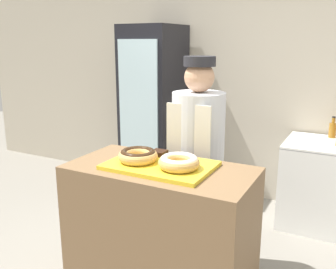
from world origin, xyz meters
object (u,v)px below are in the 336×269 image
Objects in this scene: donut_light_glaze at (179,162)px; baker_person at (197,163)px; beverage_fridge at (154,112)px; bottle_amber_b at (333,130)px; chest_freezer at (336,186)px; brownie_back_right at (183,157)px; donut_chocolate_glaze at (138,155)px; brownie_back_left at (159,153)px; serving_tray at (160,165)px.

donut_light_glaze is 0.15× the size of baker_person.
beverage_fridge is 9.08× the size of bottle_amber_b.
donut_light_glaze reaches higher than chest_freezer.
beverage_fridge is at bearing -172.54° from bottle_amber_b.
brownie_back_right is 0.06× the size of baker_person.
donut_chocolate_glaze is 0.26× the size of chest_freezer.
brownie_back_left is 0.43× the size of bottle_amber_b.
donut_chocolate_glaze reaches higher than brownie_back_left.
donut_chocolate_glaze is 1.00× the size of donut_light_glaze.
donut_chocolate_glaze is 0.62m from baker_person.
serving_tray is 0.56m from baker_person.
serving_tray is at bearing -112.31° from bottle_amber_b.
brownie_back_left is at bearing -121.67° from chest_freezer.
donut_chocolate_glaze is 0.18m from brownie_back_left.
chest_freezer is (0.90, 1.74, -0.58)m from serving_tray.
baker_person is at bearing -119.09° from bottle_amber_b.
baker_person reaches higher than bottle_amber_b.
donut_light_glaze is at bearing -108.54° from bottle_amber_b.
beverage_fridge is (-0.95, 1.59, -0.08)m from brownie_back_left.
donut_light_glaze is 2.70× the size of brownie_back_right.
baker_person reaches higher than donut_light_glaze.
donut_light_glaze is 0.28m from brownie_back_left.
brownie_back_right is 1.95m from beverage_fridge.
donut_chocolate_glaze is 2.22m from bottle_amber_b.
baker_person is at bearing 75.20° from donut_chocolate_glaze.
beverage_fridge reaches higher than brownie_back_left.
serving_tray is at bearing -59.23° from beverage_fridge.
beverage_fridge is (-1.03, 1.73, -0.05)m from serving_tray.
baker_person is 1.64m from bottle_amber_b.
donut_chocolate_glaze is 2.70× the size of brownie_back_left.
donut_light_glaze is 0.13× the size of beverage_fridge.
chest_freezer is (0.82, 1.60, -0.61)m from brownie_back_right.
beverage_fridge reaches higher than serving_tray.
bottle_amber_b is (-0.09, 0.23, 0.48)m from chest_freezer.
baker_person is 1.56m from chest_freezer.
brownie_back_right is at bearing -117.04° from chest_freezer.
serving_tray is 2.58× the size of donut_chocolate_glaze.
chest_freezer is (0.89, 1.20, -0.44)m from baker_person.
chest_freezer is (0.99, 1.60, -0.61)m from brownie_back_left.
serving_tray is 2.58× the size of donut_light_glaze.
donut_chocolate_glaze is 0.28m from donut_light_glaze.
chest_freezer is at bearing 58.33° from brownie_back_left.
brownie_back_left is at bearing -103.64° from baker_person.
baker_person is (-0.13, 0.57, -0.20)m from donut_light_glaze.
brownie_back_right reaches higher than serving_tray.
donut_chocolate_glaze is at bearing -107.53° from brownie_back_left.
donut_chocolate_glaze is at bearing -120.47° from chest_freezer.
bottle_amber_b is (0.81, 1.97, -0.10)m from serving_tray.
donut_light_glaze is 2.12m from bottle_amber_b.
chest_freezer is at bearing 62.59° from serving_tray.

